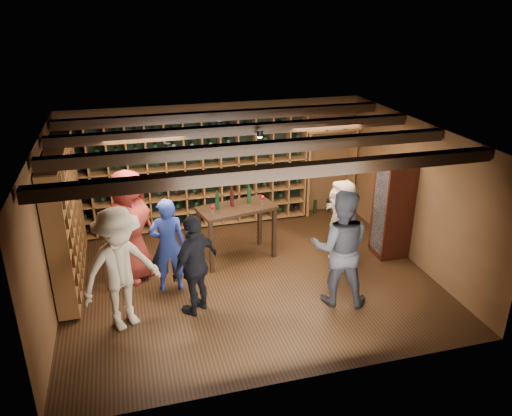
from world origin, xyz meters
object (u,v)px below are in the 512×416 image
object	(u,v)px
display_cabinet	(392,211)
guest_beige	(341,224)
guest_red_floral	(130,226)
tasting_table	(236,214)
guest_khaki	(120,269)
man_grey_suit	(340,248)
man_blue_shirt	(168,245)
guest_woman_black	(195,265)

from	to	relation	value
display_cabinet	guest_beige	world-z (taller)	display_cabinet
guest_red_floral	guest_beige	bearing A→B (deg)	-54.47
guest_red_floral	tasting_table	xyz separation A→B (m)	(1.82, 0.21, -0.08)
display_cabinet	guest_khaki	distance (m)	4.84
man_grey_suit	guest_red_floral	world-z (taller)	guest_red_floral
display_cabinet	man_blue_shirt	size ratio (longest dim) A/B	1.11
guest_red_floral	man_blue_shirt	bearing A→B (deg)	-90.50
man_grey_suit	guest_beige	bearing A→B (deg)	-93.26
display_cabinet	guest_woman_black	world-z (taller)	display_cabinet
guest_woman_black	guest_beige	size ratio (longest dim) A/B	0.97
guest_beige	tasting_table	world-z (taller)	guest_beige
man_blue_shirt	guest_beige	distance (m)	2.94
man_blue_shirt	man_grey_suit	size ratio (longest dim) A/B	0.86
display_cabinet	guest_red_floral	world-z (taller)	guest_red_floral
guest_woman_black	guest_khaki	bearing A→B (deg)	-36.47
guest_khaki	tasting_table	bearing A→B (deg)	10.02
guest_khaki	tasting_table	size ratio (longest dim) A/B	1.26
guest_red_floral	guest_beige	size ratio (longest dim) A/B	1.19
display_cabinet	man_grey_suit	world-z (taller)	man_grey_suit
guest_woman_black	guest_khaki	size ratio (longest dim) A/B	0.86
guest_woman_black	guest_red_floral	bearing A→B (deg)	-96.73
man_blue_shirt	display_cabinet	bearing A→B (deg)	-176.18
guest_red_floral	tasting_table	world-z (taller)	guest_red_floral
man_grey_suit	tasting_table	distance (m)	2.13
guest_khaki	guest_red_floral	bearing A→B (deg)	54.22
guest_woman_black	guest_khaki	distance (m)	1.07
man_blue_shirt	guest_woman_black	bearing A→B (deg)	115.82
display_cabinet	man_grey_suit	distance (m)	1.95
man_grey_suit	guest_beige	xyz separation A→B (m)	(0.48, 1.02, -0.12)
guest_woman_black	man_blue_shirt	bearing A→B (deg)	-106.94
guest_woman_black	tasting_table	world-z (taller)	guest_woman_black
display_cabinet	man_blue_shirt	xyz separation A→B (m)	(-4.01, -0.16, -0.07)
man_grey_suit	guest_woman_black	world-z (taller)	man_grey_suit
man_blue_shirt	guest_red_floral	distance (m)	0.78
man_grey_suit	tasting_table	size ratio (longest dim) A/B	1.27
man_blue_shirt	guest_woman_black	world-z (taller)	man_blue_shirt
man_grey_suit	guest_beige	world-z (taller)	man_grey_suit
guest_khaki	guest_woman_black	bearing A→B (deg)	-22.84
guest_khaki	display_cabinet	bearing A→B (deg)	-16.08
man_blue_shirt	guest_red_floral	world-z (taller)	guest_red_floral
man_grey_suit	man_blue_shirt	bearing A→B (deg)	-0.93
man_blue_shirt	guest_beige	world-z (taller)	guest_beige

